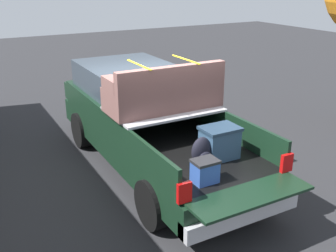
{
  "coord_description": "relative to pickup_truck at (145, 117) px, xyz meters",
  "views": [
    {
      "loc": [
        -6.37,
        3.19,
        3.61
      ],
      "look_at": [
        -0.6,
        0.0,
        1.1
      ],
      "focal_mm": 42.37,
      "sensor_mm": 36.0,
      "label": 1
    }
  ],
  "objects": [
    {
      "name": "ground_plane",
      "position": [
        -0.37,
        0.0,
        -0.96
      ],
      "size": [
        40.0,
        40.0,
        0.0
      ],
      "primitive_type": "plane",
      "color": "#262628"
    },
    {
      "name": "pickup_truck",
      "position": [
        0.0,
        0.0,
        0.0
      ],
      "size": [
        6.05,
        2.06,
        2.23
      ],
      "color": "black",
      "rests_on": "ground_plane"
    }
  ]
}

